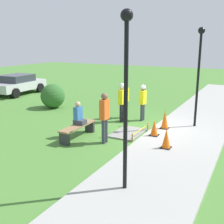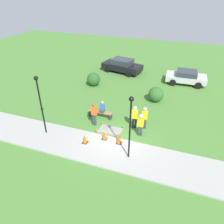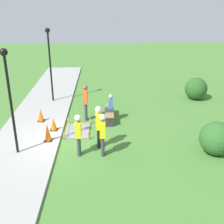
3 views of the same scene
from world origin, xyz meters
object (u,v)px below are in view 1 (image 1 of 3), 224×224
Objects in this scene: traffic_cone_near_patch at (166,139)px; lamppost_near at (199,63)px; traffic_cone_sidewalk_edge at (165,119)px; bystander_in_orange_shirt at (105,115)px; worker_assistant at (143,99)px; park_bench at (78,129)px; worker_supervisor at (122,99)px; traffic_cone_far_patch at (154,128)px; person_seated_on_bench at (79,115)px; worker_trainee at (125,97)px; parked_car_silver at (17,84)px; lamppost_far at (126,78)px.

lamppost_near is (3.08, -0.33, 2.34)m from traffic_cone_near_patch.
traffic_cone_sidewalk_edge is 2.92m from bystander_in_orange_shirt.
traffic_cone_near_patch is 3.88m from worker_assistant.
worker_supervisor is at bearing -9.89° from park_bench.
traffic_cone_sidewalk_edge is 2.68m from lamppost_near.
person_seated_on_bench is (-1.22, 2.66, 0.46)m from traffic_cone_far_patch.
park_bench is at bearing 170.11° from worker_supervisor.
worker_trainee is at bearing 86.35° from worker_assistant.
parked_car_silver is (5.84, 10.36, -0.35)m from bystander_in_orange_shirt.
bystander_in_orange_shirt is at bearing 37.19° from lamppost_far.
worker_trainee is (0.68, 0.16, -0.04)m from worker_supervisor.
traffic_cone_near_patch is 0.36× the size of bystander_in_orange_shirt.
person_seated_on_bench is (0.16, 0.05, 0.50)m from park_bench.
lamppost_far reaches higher than worker_supervisor.
worker_supervisor reaches higher than traffic_cone_near_patch.
worker_trainee is 0.94× the size of bystander_in_orange_shirt.
traffic_cone_far_patch is 0.32× the size of park_bench.
traffic_cone_sidewalk_edge reaches higher than traffic_cone_far_patch.
lamppost_far is (-3.09, 0.10, 2.40)m from traffic_cone_near_patch.
person_seated_on_bench is at bearing 168.54° from worker_supervisor.
lamppost_far is at bearing -153.68° from worker_supervisor.
parked_car_silver is (5.69, 9.13, -0.14)m from person_seated_on_bench.
lamppost_far reaches higher than worker_trainee.
traffic_cone_sidewalk_edge is 12.35m from parked_car_silver.
traffic_cone_sidewalk_edge is 2.66m from worker_trainee.
worker_assistant reaches higher than traffic_cone_near_patch.
bystander_in_orange_shirt is (-3.54, -0.84, 0.03)m from worker_trainee.
worker_assistant is 0.97× the size of worker_trainee.
traffic_cone_sidewalk_edge is 0.41× the size of park_bench.
parked_car_silver is (2.35, 10.46, -0.28)m from worker_assistant.
traffic_cone_sidewalk_edge is (1.07, -0.08, 0.09)m from traffic_cone_far_patch.
worker_supervisor is at bearing 13.30° from bystander_in_orange_shirt.
traffic_cone_near_patch is 0.16× the size of parked_car_silver.
bystander_in_orange_shirt is at bearing -166.72° from worker_trainee.
lamppost_near is 1.00× the size of parked_car_silver.
worker_assistant reaches higher than traffic_cone_far_patch.
worker_supervisor is 0.43× the size of lamppost_far.
traffic_cone_near_patch is 0.37× the size of worker_supervisor.
worker_assistant is at bearing 17.84° from lamppost_far.
lamppost_far reaches higher than park_bench.
lamppost_near is (-0.17, -3.39, 1.72)m from worker_trainee.
parked_car_silver is at bearing 73.97° from traffic_cone_sidewalk_edge.
worker_assistant reaches higher than parked_car_silver.
traffic_cone_near_patch is 0.85× the size of traffic_cone_sidewalk_edge.
parked_car_silver is at bearing 57.50° from park_bench.
park_bench is 1.37m from bystander_in_orange_shirt.
park_bench is at bearing 132.23° from lamppost_near.
traffic_cone_sidewalk_edge is 3.59m from person_seated_on_bench.
parked_car_silver reaches higher than traffic_cone_near_patch.
person_seated_on_bench reaches higher than park_bench.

